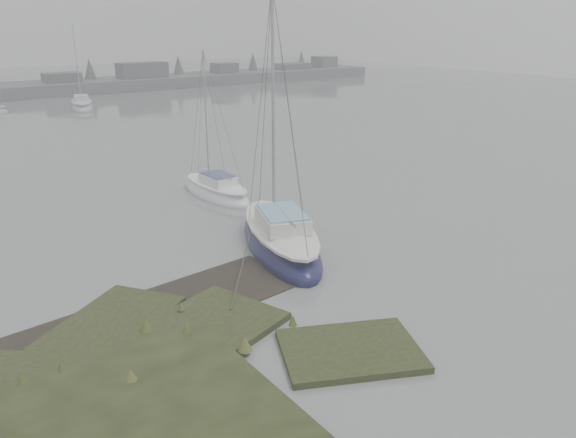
% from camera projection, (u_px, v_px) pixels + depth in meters
% --- Properties ---
extents(ground, '(160.00, 160.00, 0.00)m').
position_uv_depth(ground, '(39.00, 150.00, 37.51)').
color(ground, slate).
rests_on(ground, ground).
extents(far_shoreline, '(60.00, 8.00, 4.15)m').
position_uv_depth(far_shoreline, '(188.00, 79.00, 76.46)').
color(far_shoreline, '#4C4F51').
rests_on(far_shoreline, ground).
extents(sailboat_main, '(4.68, 7.57, 10.16)m').
position_uv_depth(sailboat_main, '(280.00, 240.00, 21.11)').
color(sailboat_main, '#101035').
rests_on(sailboat_main, ground).
extents(sailboat_white, '(1.94, 5.33, 7.43)m').
position_uv_depth(sailboat_white, '(217.00, 192.00, 27.53)').
color(sailboat_white, white).
rests_on(sailboat_white, ground).
extents(sailboat_far_b, '(3.58, 6.52, 8.75)m').
position_uv_depth(sailboat_far_b, '(82.00, 106.00, 55.59)').
color(sailboat_far_b, '#B1B5BB').
rests_on(sailboat_far_b, ground).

